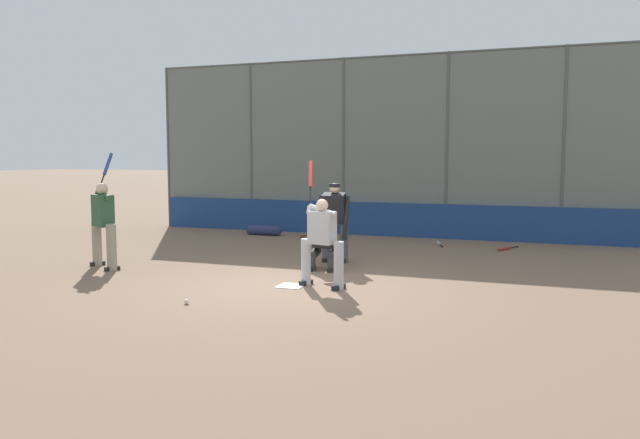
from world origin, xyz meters
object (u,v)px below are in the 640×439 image
(batter_on_deck, at_px, (103,222))
(equipment_bag_dugout_side, at_px, (264,230))
(batter_at_plate, at_px, (322,239))
(spare_bat_near_backstop, at_px, (505,249))
(fielding_glove_on_dirt, at_px, (305,236))
(spare_bat_by_padding, at_px, (439,244))
(baseball_loose, at_px, (187,302))
(umpire_home, at_px, (335,220))
(catcher_behind_plate, at_px, (324,240))

(batter_on_deck, bearing_deg, equipment_bag_dugout_side, -67.56)
(batter_at_plate, bearing_deg, spare_bat_near_backstop, -101.73)
(fielding_glove_on_dirt, height_order, equipment_bag_dugout_side, equipment_bag_dugout_side)
(spare_bat_by_padding, bearing_deg, batter_at_plate, 152.95)
(spare_bat_near_backstop, relative_size, fielding_glove_on_dirt, 2.71)
(spare_bat_by_padding, height_order, equipment_bag_dugout_side, equipment_bag_dugout_side)
(batter_on_deck, height_order, baseball_loose, batter_on_deck)
(umpire_home, distance_m, spare_bat_by_padding, 3.80)
(spare_bat_near_backstop, xyz_separation_m, equipment_bag_dugout_side, (6.55, -0.59, 0.10))
(catcher_behind_plate, distance_m, umpire_home, 0.95)
(catcher_behind_plate, bearing_deg, spare_bat_near_backstop, -133.32)
(batter_at_plate, distance_m, batter_on_deck, 4.66)
(catcher_behind_plate, xyz_separation_m, batter_on_deck, (4.13, 1.30, 0.34))
(baseball_loose, relative_size, equipment_bag_dugout_side, 0.07)
(umpire_home, bearing_deg, equipment_bag_dugout_side, -51.38)
(spare_bat_near_backstop, bearing_deg, umpire_home, -18.30)
(equipment_bag_dugout_side, bearing_deg, batter_at_plate, 123.15)
(batter_at_plate, distance_m, baseball_loose, 2.48)
(batter_at_plate, xyz_separation_m, batter_on_deck, (4.65, -0.23, 0.11))
(baseball_loose, xyz_separation_m, equipment_bag_dugout_side, (2.46, -7.87, 0.10))
(equipment_bag_dugout_side, bearing_deg, baseball_loose, 107.39)
(spare_bat_near_backstop, bearing_deg, batter_at_plate, 2.90)
(batter_on_deck, bearing_deg, catcher_behind_plate, -133.09)
(batter_at_plate, height_order, baseball_loose, batter_at_plate)
(umpire_home, bearing_deg, spare_bat_near_backstop, -141.12)
(batter_on_deck, height_order, equipment_bag_dugout_side, batter_on_deck)
(catcher_behind_plate, height_order, baseball_loose, catcher_behind_plate)
(catcher_behind_plate, bearing_deg, fielding_glove_on_dirt, -68.65)
(fielding_glove_on_dirt, bearing_deg, batter_on_deck, 69.58)
(batter_on_deck, relative_size, baseball_loose, 30.62)
(fielding_glove_on_dirt, relative_size, equipment_bag_dugout_side, 0.26)
(spare_bat_by_padding, distance_m, fielding_glove_on_dirt, 3.60)
(batter_at_plate, relative_size, equipment_bag_dugout_side, 1.98)
(baseball_loose, bearing_deg, equipment_bag_dugout_side, -72.61)
(spare_bat_near_backstop, height_order, equipment_bag_dugout_side, equipment_bag_dugout_side)
(batter_on_deck, bearing_deg, batter_at_plate, -153.30)
(batter_on_deck, distance_m, baseball_loose, 3.90)
(catcher_behind_plate, bearing_deg, umpire_home, -89.21)
(catcher_behind_plate, xyz_separation_m, fielding_glove_on_dirt, (2.07, -4.25, -0.53))
(fielding_glove_on_dirt, bearing_deg, spare_bat_near_backstop, 176.20)
(spare_bat_by_padding, distance_m, baseball_loose, 7.99)
(baseball_loose, bearing_deg, batter_at_plate, -128.40)
(batter_at_plate, height_order, batter_on_deck, batter_on_deck)
(catcher_behind_plate, bearing_deg, batter_on_deck, 12.85)
(batter_at_plate, xyz_separation_m, catcher_behind_plate, (0.52, -1.52, -0.23))
(umpire_home, relative_size, spare_bat_near_backstop, 2.16)
(umpire_home, distance_m, batter_on_deck, 4.60)
(batter_at_plate, relative_size, baseball_loose, 28.68)
(batter_on_deck, distance_m, fielding_glove_on_dirt, 5.98)
(spare_bat_near_backstop, bearing_deg, spare_bat_by_padding, -72.60)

